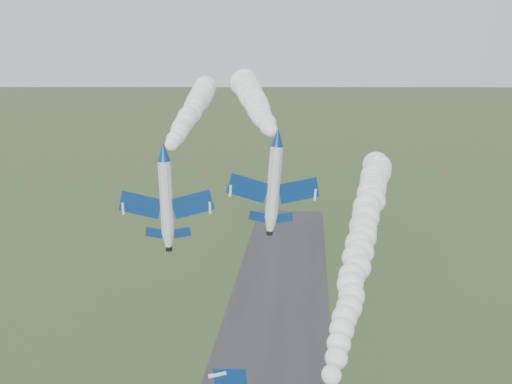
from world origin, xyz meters
TOP-DOWN VIEW (x-y plane):
  - smoke_trail_jet_lead at (14.77, 33.08)m, footprint 14.09×76.77m
  - jet_pair_left at (-11.08, 18.95)m, footprint 11.65×13.94m
  - smoke_trail_jet_pair_left at (-15.29, 59.56)m, footprint 10.10×74.60m
  - jet_pair_right at (2.76, 19.21)m, footprint 11.28×13.29m
  - smoke_trail_jet_pair_right at (-3.17, 50.03)m, footprint 16.62×56.09m

SIDE VIEW (x-z plane):
  - smoke_trail_jet_lead at x=14.77m, z-range 30.47..35.87m
  - jet_pair_left at x=-11.08m, z-range 44.86..48.29m
  - smoke_trail_jet_pair_left at x=-15.29m, z-range 45.89..51.09m
  - jet_pair_right at x=2.76m, z-range 46.83..50.16m
  - smoke_trail_jet_pair_right at x=-3.17m, z-range 47.65..52.95m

